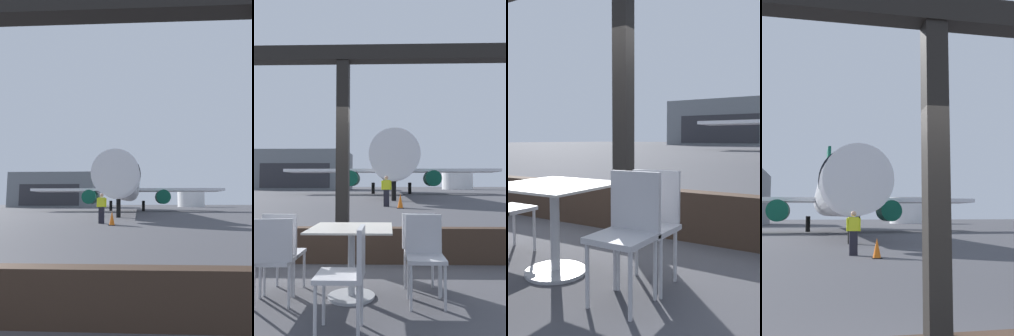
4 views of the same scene
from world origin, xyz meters
TOP-DOWN VIEW (x-y plane):
  - ground_plane at (0.00, 40.00)m, footprint 220.00×220.00m
  - window_frame at (0.00, 0.00)m, footprint 8.56×0.24m
  - airplane at (1.17, 33.17)m, footprint 26.65×35.38m
  - ground_crew_worker at (0.64, 12.78)m, footprint 0.57×0.22m
  - traffic_cone at (1.37, 11.51)m, footprint 0.36×0.36m
  - fuel_storage_tank at (17.86, 73.93)m, footprint 7.50×7.50m

SIDE VIEW (x-z plane):
  - ground_plane at x=0.00m, z-range 0.00..0.00m
  - traffic_cone at x=1.37m, z-range -0.02..0.73m
  - ground_crew_worker at x=0.64m, z-range 0.03..1.77m
  - window_frame at x=0.00m, z-range -0.46..3.06m
  - fuel_storage_tank at x=17.86m, z-range 0.00..4.98m
  - airplane at x=1.17m, z-range -1.77..8.31m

